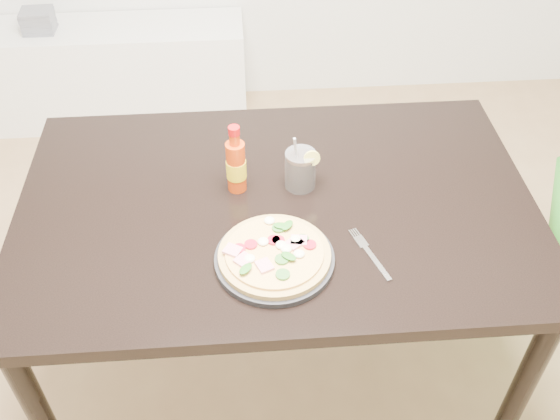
{
  "coord_description": "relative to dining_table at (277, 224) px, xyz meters",
  "views": [
    {
      "loc": [
        -0.13,
        -0.75,
        1.88
      ],
      "look_at": [
        -0.04,
        0.38,
        0.83
      ],
      "focal_mm": 40.0,
      "sensor_mm": 36.0,
      "label": 1
    }
  ],
  "objects": [
    {
      "name": "fork",
      "position": [
        0.21,
        -0.21,
        0.09
      ],
      "size": [
        0.08,
        0.18,
        0.0
      ],
      "rotation": [
        0.0,
        0.0,
        0.34
      ],
      "color": "silver",
      "rests_on": "dining_table"
    },
    {
      "name": "cola_cup",
      "position": [
        0.07,
        0.06,
        0.14
      ],
      "size": [
        0.09,
        0.09,
        0.17
      ],
      "rotation": [
        0.0,
        0.0,
        -0.42
      ],
      "color": "black",
      "rests_on": "dining_table"
    },
    {
      "name": "hot_sauce_bottle",
      "position": [
        -0.1,
        0.06,
        0.16
      ],
      "size": [
        0.06,
        0.06,
        0.21
      ],
      "rotation": [
        0.0,
        0.0,
        -0.18
      ],
      "color": "#CA3B0B",
      "rests_on": "dining_table"
    },
    {
      "name": "dining_table",
      "position": [
        0.0,
        0.0,
        0.0
      ],
      "size": [
        1.4,
        0.9,
        0.75
      ],
      "color": "black",
      "rests_on": "ground"
    },
    {
      "name": "plate",
      "position": [
        -0.02,
        -0.22,
        0.09
      ],
      "size": [
        0.29,
        0.29,
        0.02
      ],
      "primitive_type": "cylinder",
      "color": "black",
      "rests_on": "dining_table"
    },
    {
      "name": "media_console",
      "position": [
        -0.76,
        1.57,
        -0.42
      ],
      "size": [
        1.4,
        0.34,
        0.5
      ],
      "primitive_type": "cube",
      "color": "white",
      "rests_on": "ground"
    },
    {
      "name": "pizza",
      "position": [
        -0.02,
        -0.22,
        0.11
      ],
      "size": [
        0.27,
        0.27,
        0.03
      ],
      "color": "tan",
      "rests_on": "plate"
    },
    {
      "name": "cd_stack",
      "position": [
        -1.01,
        1.55,
        -0.11
      ],
      "size": [
        0.14,
        0.12,
        0.1
      ],
      "color": "slate",
      "rests_on": "media_console"
    }
  ]
}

